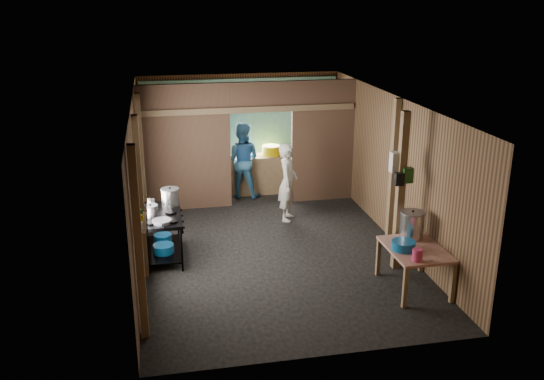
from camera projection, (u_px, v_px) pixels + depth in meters
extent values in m
cube|color=black|center=(270.00, 245.00, 10.61)|extent=(4.50, 7.00, 0.00)
cube|color=#484746|center=(270.00, 101.00, 9.78)|extent=(4.50, 7.00, 0.00)
cube|color=brown|center=(240.00, 131.00, 13.45)|extent=(4.50, 0.00, 2.60)
cube|color=brown|center=(327.00, 261.00, 6.94)|extent=(4.50, 0.00, 2.60)
cube|color=brown|center=(137.00, 183.00, 9.78)|extent=(0.00, 7.00, 2.60)
cube|color=brown|center=(392.00, 168.00, 10.61)|extent=(0.00, 7.00, 2.60)
cube|color=brown|center=(185.00, 148.00, 11.99)|extent=(1.85, 0.10, 2.60)
cube|color=brown|center=(323.00, 141.00, 12.53)|extent=(1.35, 0.10, 2.60)
cube|color=brown|center=(261.00, 96.00, 11.97)|extent=(1.30, 0.10, 0.60)
cube|color=#66B9AA|center=(241.00, 134.00, 13.41)|extent=(4.40, 0.06, 2.50)
cube|color=olive|center=(258.00, 174.00, 13.27)|extent=(1.20, 0.50, 0.85)
cylinder|color=beige|center=(251.00, 105.00, 13.21)|extent=(0.20, 0.03, 0.20)
cube|color=olive|center=(139.00, 245.00, 7.37)|extent=(0.10, 0.12, 2.60)
cube|color=olive|center=(140.00, 199.00, 9.05)|extent=(0.10, 0.12, 2.60)
cube|color=olive|center=(142.00, 164.00, 10.91)|extent=(0.10, 0.12, 2.60)
cube|color=olive|center=(393.00, 172.00, 10.41)|extent=(0.10, 0.12, 2.60)
cube|color=olive|center=(400.00, 192.00, 9.33)|extent=(0.12, 0.12, 2.60)
cube|color=olive|center=(249.00, 110.00, 11.96)|extent=(4.40, 0.12, 0.12)
cylinder|color=gray|center=(138.00, 156.00, 10.04)|extent=(0.03, 0.34, 0.34)
cylinder|color=black|center=(139.00, 156.00, 10.45)|extent=(0.03, 0.30, 0.30)
cube|color=olive|center=(141.00, 223.00, 7.81)|extent=(0.14, 0.80, 0.03)
cylinder|color=beige|center=(140.00, 226.00, 7.56)|extent=(0.07, 0.07, 0.10)
cylinder|color=#BC9F05|center=(141.00, 219.00, 7.79)|extent=(0.08, 0.08, 0.10)
cylinder|color=#1B4C17|center=(141.00, 213.00, 7.99)|extent=(0.06, 0.06, 0.10)
cube|color=beige|center=(397.00, 162.00, 9.24)|extent=(0.22, 0.15, 0.32)
cube|color=#1B4C17|center=(407.00, 175.00, 9.19)|extent=(0.16, 0.12, 0.24)
cube|color=black|center=(399.00, 179.00, 9.16)|extent=(0.14, 0.10, 0.20)
cylinder|color=silver|center=(151.00, 202.00, 10.27)|extent=(0.19, 0.19, 0.10)
cylinder|color=#0F568D|center=(163.00, 249.00, 9.89)|extent=(0.35, 0.35, 0.14)
cylinder|color=#0F568D|center=(163.00, 238.00, 10.35)|extent=(0.31, 0.31, 0.12)
cylinder|color=#0F568D|center=(403.00, 245.00, 8.77)|extent=(0.43, 0.43, 0.13)
cylinder|color=#BE305D|center=(417.00, 255.00, 8.39)|extent=(0.18, 0.18, 0.18)
cube|color=silver|center=(423.00, 261.00, 8.40)|extent=(0.30, 0.07, 0.01)
cylinder|color=#BC9F05|center=(271.00, 150.00, 13.16)|extent=(0.40, 0.40, 0.22)
imported|color=beige|center=(288.00, 182.00, 11.56)|extent=(0.54, 0.66, 1.55)
imported|color=teal|center=(242.00, 160.00, 12.87)|extent=(0.97, 0.86, 1.66)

